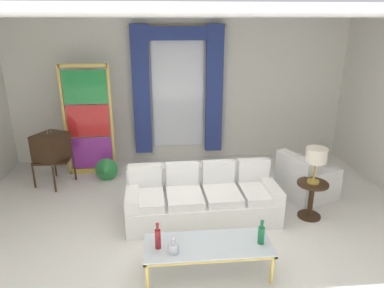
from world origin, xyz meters
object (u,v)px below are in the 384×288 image
at_px(couch_white_long, 202,199).
at_px(stained_glass_divider, 89,123).
at_px(armchair_white, 305,181).
at_px(bottle_amber_squat, 158,238).
at_px(coffee_table, 208,246).
at_px(peacock_figurine, 106,171).
at_px(bottle_crystal_tall, 261,234).
at_px(vintage_tv, 51,148).
at_px(round_side_table, 311,197).
at_px(bottle_blue_decanter, 173,247).
at_px(table_lamp_brass, 316,157).

relative_size(couch_white_long, stained_glass_divider, 1.08).
distance_m(armchair_white, stained_glass_divider, 4.21).
xyz_separation_m(couch_white_long, bottle_amber_squat, (-0.69, -1.36, 0.25)).
bearing_deg(stained_glass_divider, coffee_table, -59.10).
xyz_separation_m(bottle_amber_squat, stained_glass_divider, (-1.33, 3.25, 0.51)).
distance_m(coffee_table, stained_glass_divider, 3.82).
xyz_separation_m(couch_white_long, peacock_figurine, (-1.69, 1.43, -0.09)).
distance_m(bottle_crystal_tall, vintage_tv, 4.27).
bearing_deg(vintage_tv, round_side_table, -20.48).
distance_m(bottle_crystal_tall, stained_glass_divider, 4.19).
height_order(armchair_white, peacock_figurine, armchair_white).
distance_m(vintage_tv, stained_glass_divider, 0.84).
relative_size(bottle_blue_decanter, bottle_amber_squat, 0.63).
height_order(bottle_blue_decanter, bottle_crystal_tall, bottle_crystal_tall).
xyz_separation_m(couch_white_long, stained_glass_divider, (-2.01, 1.88, 0.75)).
xyz_separation_m(coffee_table, bottle_crystal_tall, (0.64, -0.04, 0.16)).
relative_size(couch_white_long, coffee_table, 1.53).
distance_m(bottle_blue_decanter, table_lamp_brass, 2.61).
relative_size(stained_glass_divider, peacock_figurine, 3.67).
height_order(bottle_crystal_tall, vintage_tv, vintage_tv).
bearing_deg(bottle_amber_squat, table_lamp_brass, 26.15).
bearing_deg(stained_glass_divider, couch_white_long, -43.06).
distance_m(bottle_crystal_tall, table_lamp_brass, 1.73).
distance_m(couch_white_long, peacock_figurine, 2.21).
relative_size(bottle_blue_decanter, vintage_tv, 0.16).
height_order(couch_white_long, coffee_table, couch_white_long).
bearing_deg(round_side_table, coffee_table, -147.29).
relative_size(bottle_blue_decanter, round_side_table, 0.37).
xyz_separation_m(bottle_blue_decanter, table_lamp_brass, (2.21, 1.27, 0.54)).
height_order(coffee_table, vintage_tv, vintage_tv).
xyz_separation_m(coffee_table, round_side_table, (1.79, 1.15, -0.02)).
xyz_separation_m(armchair_white, round_side_table, (-0.18, -0.69, 0.07)).
bearing_deg(couch_white_long, coffee_table, -93.66).
xyz_separation_m(bottle_crystal_tall, bottle_amber_squat, (-1.24, 0.02, 0.01)).
bearing_deg(table_lamp_brass, bottle_crystal_tall, -134.01).
bearing_deg(bottle_blue_decanter, bottle_amber_squat, 151.31).
distance_m(couch_white_long, bottle_blue_decanter, 1.56).
xyz_separation_m(bottle_crystal_tall, round_side_table, (1.15, 1.19, -0.18)).
relative_size(bottle_blue_decanter, bottle_crystal_tall, 0.68).
distance_m(bottle_blue_decanter, bottle_crystal_tall, 1.07).
xyz_separation_m(couch_white_long, armchair_white, (1.89, 0.50, -0.02)).
distance_m(bottle_amber_squat, vintage_tv, 3.42).
relative_size(couch_white_long, round_side_table, 3.98).
relative_size(couch_white_long, vintage_tv, 1.76).
relative_size(couch_white_long, peacock_figurine, 3.95).
xyz_separation_m(armchair_white, peacock_figurine, (-3.58, 0.93, -0.07)).
relative_size(coffee_table, round_side_table, 2.59).
bearing_deg(couch_white_long, table_lamp_brass, -6.37).
distance_m(bottle_amber_squat, round_side_table, 2.67).
relative_size(vintage_tv, peacock_figurine, 2.24).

